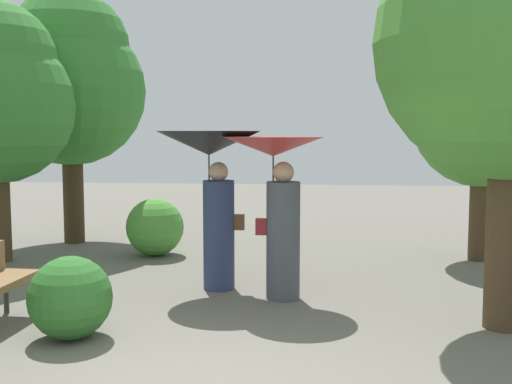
# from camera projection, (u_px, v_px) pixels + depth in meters

# --- Properties ---
(person_left) EXTENTS (1.36, 1.36, 2.08)m
(person_left) POSITION_uv_depth(u_px,v_px,m) (212.00, 171.00, 7.99)
(person_left) COLOR navy
(person_left) RESTS_ON ground
(person_right) EXTENTS (1.23, 1.23, 2.01)m
(person_right) POSITION_uv_depth(u_px,v_px,m) (277.00, 186.00, 7.52)
(person_right) COLOR #474C56
(person_right) RESTS_ON ground
(tree_near_left) EXTENTS (2.74, 2.74, 4.67)m
(tree_near_left) POSITION_uv_depth(u_px,v_px,m) (70.00, 78.00, 11.28)
(tree_near_left) COLOR #42301E
(tree_near_left) RESTS_ON ground
(tree_near_right) EXTENTS (2.21, 2.21, 3.79)m
(tree_near_right) POSITION_uv_depth(u_px,v_px,m) (483.00, 105.00, 9.73)
(tree_near_right) COLOR #4C3823
(tree_near_right) RESTS_ON ground
(bush_path_right) EXTENTS (0.96, 0.96, 0.96)m
(bush_path_right) POSITION_uv_depth(u_px,v_px,m) (155.00, 227.00, 10.29)
(bush_path_right) COLOR #4C9338
(bush_path_right) RESTS_ON ground
(bush_behind_bench) EXTENTS (0.83, 0.83, 0.83)m
(bush_behind_bench) POSITION_uv_depth(u_px,v_px,m) (70.00, 298.00, 6.13)
(bush_behind_bench) COLOR #2D6B28
(bush_behind_bench) RESTS_ON ground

